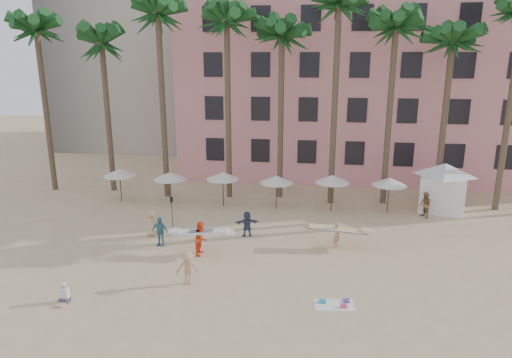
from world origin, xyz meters
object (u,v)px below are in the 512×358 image
at_px(carrier_yellow, 337,232).
at_px(cabana, 444,183).
at_px(carrier_white, 201,237).
at_px(pink_hotel, 374,87).

bearing_deg(carrier_yellow, cabana, 45.11).
distance_m(carrier_yellow, carrier_white, 7.93).
height_order(cabana, carrier_yellow, cabana).
relative_size(pink_hotel, cabana, 6.26).
xyz_separation_m(cabana, carrier_white, (-15.50, -9.85, -1.04)).
xyz_separation_m(pink_hotel, cabana, (4.02, -12.14, -5.93)).
xyz_separation_m(pink_hotel, carrier_yellow, (-3.81, -20.01, -7.06)).
height_order(pink_hotel, carrier_yellow, pink_hotel).
bearing_deg(cabana, pink_hotel, 108.31).
height_order(pink_hotel, cabana, pink_hotel).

